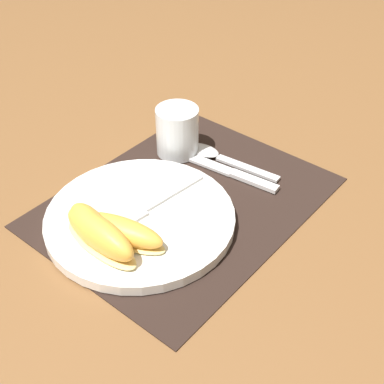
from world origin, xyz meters
name	(u,v)px	position (x,y,z in m)	size (l,w,h in m)	color
ground_plane	(185,202)	(0.00, 0.00, 0.00)	(3.00, 3.00, 0.00)	brown
placemat	(185,201)	(0.00, 0.00, 0.00)	(0.43, 0.33, 0.00)	black
plate	(140,219)	(-0.08, 0.02, 0.01)	(0.28, 0.28, 0.02)	white
juice_glass	(177,134)	(0.09, 0.10, 0.04)	(0.07, 0.07, 0.08)	silver
knife	(224,170)	(0.10, 0.00, 0.01)	(0.04, 0.21, 0.01)	silver
spoon	(215,155)	(0.12, 0.04, 0.01)	(0.04, 0.18, 0.01)	silver
fork	(147,207)	(-0.06, 0.02, 0.02)	(0.19, 0.04, 0.00)	silver
citrus_wedge_0	(90,228)	(-0.16, 0.03, 0.04)	(0.07, 0.11, 0.05)	#F4DB84
citrus_wedge_1	(100,236)	(-0.16, 0.01, 0.04)	(0.05, 0.14, 0.05)	#F4DB84
citrus_wedge_2	(124,233)	(-0.13, 0.00, 0.03)	(0.07, 0.14, 0.03)	#F4DB84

